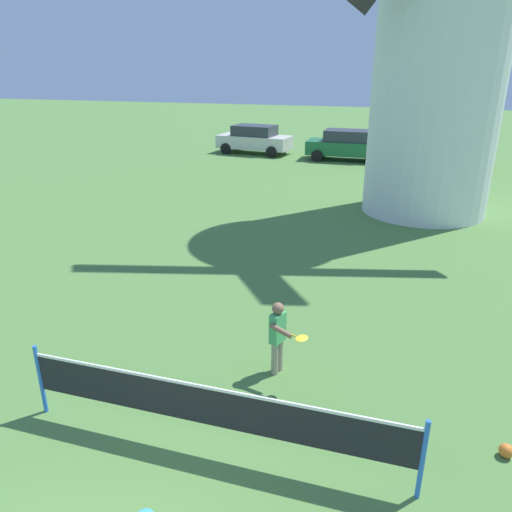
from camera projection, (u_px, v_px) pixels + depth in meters
name	position (u px, v px, depth m)	size (l,w,h in m)	color
windmill	(448.00, 1.00, 14.61)	(7.22, 4.76, 13.18)	white
tennis_net	(210.00, 407.00, 6.22)	(5.24, 0.06, 1.10)	blue
player_far	(279.00, 334.00, 7.83)	(0.70, 0.68, 1.26)	#9E937F
stray_ball	(506.00, 451.00, 6.32)	(0.18, 0.18, 0.18)	orange
parked_car_cream	(254.00, 139.00, 27.75)	(4.29, 2.28, 1.56)	silver
parked_car_green	(347.00, 145.00, 25.75)	(4.09, 1.89, 1.56)	#1E6638
parked_car_mustard	(444.00, 149.00, 24.30)	(4.45, 2.31, 1.56)	#999919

